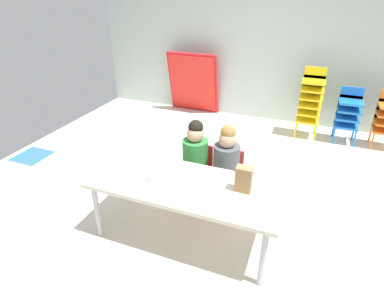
{
  "coord_description": "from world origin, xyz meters",
  "views": [
    {
      "loc": [
        0.72,
        -2.69,
        2.1
      ],
      "look_at": [
        -0.19,
        -0.39,
        0.84
      ],
      "focal_mm": 29.31,
      "sensor_mm": 36.0,
      "label": 1
    }
  ],
  "objects_px": {
    "paper_plate_center_table": "(209,189)",
    "seated_child_near_camera": "(195,154)",
    "craft_table": "(185,188)",
    "kid_chair_yellow_stack": "(311,99)",
    "seated_child_middle_seat": "(227,160)",
    "donut_powdered_on_plate": "(153,176)",
    "kid_chair_blue_stack": "(348,112)",
    "paper_bag_brown": "(244,179)",
    "paper_plate_near_edge": "(153,178)",
    "folded_activity_table": "(193,83)"
  },
  "relations": [
    {
      "from": "seated_child_near_camera",
      "to": "donut_powdered_on_plate",
      "type": "xyz_separation_m",
      "value": [
        -0.17,
        -0.61,
        0.06
      ]
    },
    {
      "from": "craft_table",
      "to": "kid_chair_blue_stack",
      "type": "relative_size",
      "value": 2.06
    },
    {
      "from": "seated_child_near_camera",
      "to": "kid_chair_blue_stack",
      "type": "height_order",
      "value": "seated_child_near_camera"
    },
    {
      "from": "kid_chair_blue_stack",
      "to": "paper_bag_brown",
      "type": "bearing_deg",
      "value": -109.62
    },
    {
      "from": "kid_chair_yellow_stack",
      "to": "paper_bag_brown",
      "type": "height_order",
      "value": "kid_chair_yellow_stack"
    },
    {
      "from": "craft_table",
      "to": "seated_child_middle_seat",
      "type": "distance_m",
      "value": 0.61
    },
    {
      "from": "seated_child_near_camera",
      "to": "seated_child_middle_seat",
      "type": "relative_size",
      "value": 1.0
    },
    {
      "from": "kid_chair_blue_stack",
      "to": "donut_powdered_on_plate",
      "type": "relative_size",
      "value": 6.58
    },
    {
      "from": "seated_child_near_camera",
      "to": "paper_plate_near_edge",
      "type": "distance_m",
      "value": 0.63
    },
    {
      "from": "craft_table",
      "to": "seated_child_near_camera",
      "type": "bearing_deg",
      "value": 102.21
    },
    {
      "from": "folded_activity_table",
      "to": "paper_plate_near_edge",
      "type": "xyz_separation_m",
      "value": [
        0.81,
        -3.06,
        0.05
      ]
    },
    {
      "from": "craft_table",
      "to": "paper_bag_brown",
      "type": "xyz_separation_m",
      "value": [
        0.48,
        0.08,
        0.16
      ]
    },
    {
      "from": "kid_chair_blue_stack",
      "to": "paper_plate_center_table",
      "type": "relative_size",
      "value": 4.44
    },
    {
      "from": "paper_plate_near_edge",
      "to": "seated_child_middle_seat",
      "type": "bearing_deg",
      "value": 50.62
    },
    {
      "from": "seated_child_near_camera",
      "to": "paper_bag_brown",
      "type": "height_order",
      "value": "seated_child_near_camera"
    },
    {
      "from": "paper_bag_brown",
      "to": "paper_plate_near_edge",
      "type": "bearing_deg",
      "value": -171.8
    },
    {
      "from": "kid_chair_blue_stack",
      "to": "paper_plate_center_table",
      "type": "distance_m",
      "value": 3.0
    },
    {
      "from": "seated_child_middle_seat",
      "to": "kid_chair_yellow_stack",
      "type": "distance_m",
      "value": 2.26
    },
    {
      "from": "craft_table",
      "to": "donut_powdered_on_plate",
      "type": "bearing_deg",
      "value": -173.1
    },
    {
      "from": "craft_table",
      "to": "paper_plate_center_table",
      "type": "relative_size",
      "value": 9.18
    },
    {
      "from": "kid_chair_yellow_stack",
      "to": "paper_plate_center_table",
      "type": "height_order",
      "value": "kid_chair_yellow_stack"
    },
    {
      "from": "paper_bag_brown",
      "to": "paper_plate_center_table",
      "type": "relative_size",
      "value": 1.22
    },
    {
      "from": "paper_bag_brown",
      "to": "paper_plate_near_edge",
      "type": "relative_size",
      "value": 1.22
    },
    {
      "from": "paper_plate_near_edge",
      "to": "craft_table",
      "type": "bearing_deg",
      "value": 6.9
    },
    {
      "from": "craft_table",
      "to": "donut_powdered_on_plate",
      "type": "height_order",
      "value": "donut_powdered_on_plate"
    },
    {
      "from": "seated_child_near_camera",
      "to": "seated_child_middle_seat",
      "type": "xyz_separation_m",
      "value": [
        0.33,
        0.0,
        0.0
      ]
    },
    {
      "from": "kid_chair_yellow_stack",
      "to": "kid_chair_blue_stack",
      "type": "distance_m",
      "value": 0.55
    },
    {
      "from": "kid_chair_yellow_stack",
      "to": "paper_plate_center_table",
      "type": "distance_m",
      "value": 2.83
    },
    {
      "from": "craft_table",
      "to": "folded_activity_table",
      "type": "height_order",
      "value": "folded_activity_table"
    },
    {
      "from": "seated_child_middle_seat",
      "to": "paper_plate_center_table",
      "type": "distance_m",
      "value": 0.59
    },
    {
      "from": "seated_child_near_camera",
      "to": "seated_child_middle_seat",
      "type": "height_order",
      "value": "same"
    },
    {
      "from": "paper_plate_near_edge",
      "to": "kid_chair_yellow_stack",
      "type": "bearing_deg",
      "value": 66.84
    },
    {
      "from": "craft_table",
      "to": "kid_chair_yellow_stack",
      "type": "xyz_separation_m",
      "value": [
        0.89,
        2.73,
        0.04
      ]
    },
    {
      "from": "seated_child_middle_seat",
      "to": "donut_powdered_on_plate",
      "type": "distance_m",
      "value": 0.79
    },
    {
      "from": "seated_child_middle_seat",
      "to": "kid_chair_yellow_stack",
      "type": "xyz_separation_m",
      "value": [
        0.68,
        2.16,
        0.02
      ]
    },
    {
      "from": "craft_table",
      "to": "kid_chair_blue_stack",
      "type": "bearing_deg",
      "value": 62.37
    },
    {
      "from": "seated_child_middle_seat",
      "to": "folded_activity_table",
      "type": "distance_m",
      "value": 2.78
    },
    {
      "from": "kid_chair_blue_stack",
      "to": "paper_bag_brown",
      "type": "xyz_separation_m",
      "value": [
        -0.95,
        -2.65,
        0.24
      ]
    },
    {
      "from": "craft_table",
      "to": "kid_chair_yellow_stack",
      "type": "distance_m",
      "value": 2.87
    },
    {
      "from": "craft_table",
      "to": "folded_activity_table",
      "type": "distance_m",
      "value": 3.22
    },
    {
      "from": "seated_child_middle_seat",
      "to": "kid_chair_blue_stack",
      "type": "distance_m",
      "value": 2.48
    },
    {
      "from": "kid_chair_yellow_stack",
      "to": "donut_powdered_on_plate",
      "type": "distance_m",
      "value": 3.01
    },
    {
      "from": "paper_plate_center_table",
      "to": "seated_child_near_camera",
      "type": "bearing_deg",
      "value": 120.55
    },
    {
      "from": "paper_bag_brown",
      "to": "donut_powdered_on_plate",
      "type": "xyz_separation_m",
      "value": [
        -0.78,
        -0.11,
        -0.08
      ]
    },
    {
      "from": "paper_plate_near_edge",
      "to": "seated_child_near_camera",
      "type": "bearing_deg",
      "value": 74.48
    },
    {
      "from": "paper_plate_center_table",
      "to": "kid_chair_blue_stack",
      "type": "bearing_deg",
      "value": 66.33
    },
    {
      "from": "craft_table",
      "to": "paper_bag_brown",
      "type": "height_order",
      "value": "paper_bag_brown"
    },
    {
      "from": "seated_child_near_camera",
      "to": "paper_plate_center_table",
      "type": "relative_size",
      "value": 5.1
    },
    {
      "from": "kid_chair_yellow_stack",
      "to": "paper_plate_near_edge",
      "type": "bearing_deg",
      "value": -113.16
    },
    {
      "from": "seated_child_near_camera",
      "to": "paper_plate_near_edge",
      "type": "relative_size",
      "value": 5.1
    }
  ]
}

